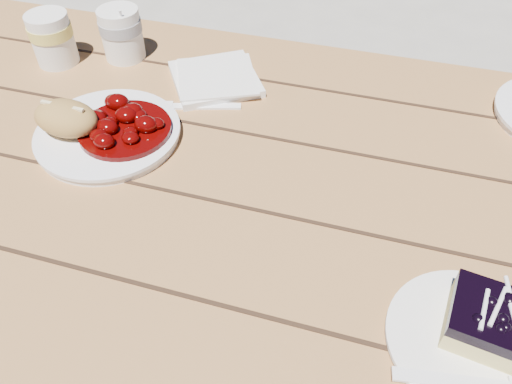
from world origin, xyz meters
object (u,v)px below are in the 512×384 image
(coffee_cup, at_px, (122,34))
(second_cup, at_px, (53,39))
(bread_roll, at_px, (66,118))
(dessert_plate, at_px, (470,343))
(main_plate, at_px, (109,134))
(blueberry_cake, at_px, (488,320))
(picnic_table, at_px, (157,214))

(coffee_cup, xyz_separation_m, second_cup, (-0.12, -0.05, 0.00))
(bread_roll, relative_size, second_cup, 1.09)
(dessert_plate, relative_size, coffee_cup, 1.88)
(bread_roll, bearing_deg, main_plate, 19.98)
(bread_roll, bearing_deg, second_cup, 126.64)
(dessert_plate, distance_m, blueberry_cake, 0.03)
(bread_roll, distance_m, blueberry_cake, 0.65)
(bread_roll, distance_m, dessert_plate, 0.65)
(bread_roll, distance_m, second_cup, 0.26)
(blueberry_cake, relative_size, second_cup, 0.96)
(bread_roll, xyz_separation_m, dessert_plate, (0.62, -0.19, -0.04))
(coffee_cup, bearing_deg, dessert_plate, -34.80)
(picnic_table, bearing_deg, coffee_cup, 121.71)
(dessert_plate, distance_m, coffee_cup, 0.80)
(picnic_table, bearing_deg, blueberry_cake, -20.76)
(picnic_table, xyz_separation_m, main_plate, (-0.06, 0.01, 0.17))
(dessert_plate, xyz_separation_m, coffee_cup, (-0.65, 0.45, 0.04))
(picnic_table, distance_m, bread_roll, 0.24)
(bread_roll, distance_m, coffee_cup, 0.26)
(dessert_plate, bearing_deg, second_cup, 152.57)
(bread_roll, bearing_deg, dessert_plate, -17.45)
(second_cup, bearing_deg, dessert_plate, -27.43)
(main_plate, relative_size, blueberry_cake, 2.43)
(main_plate, height_order, second_cup, second_cup)
(bread_roll, bearing_deg, picnic_table, 7.23)
(dessert_plate, distance_m, second_cup, 0.87)
(bread_roll, bearing_deg, coffee_cup, 97.74)
(main_plate, bearing_deg, blueberry_cake, -19.17)
(bread_roll, xyz_separation_m, blueberry_cake, (0.63, -0.18, -0.01))
(picnic_table, relative_size, second_cup, 20.50)
(main_plate, xyz_separation_m, second_cup, (-0.21, 0.19, 0.04))
(dessert_plate, bearing_deg, main_plate, 159.17)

